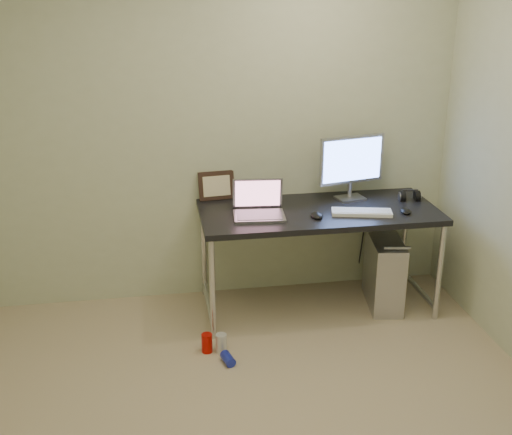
% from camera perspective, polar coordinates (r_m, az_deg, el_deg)
% --- Properties ---
extents(wall_back, '(3.50, 0.02, 2.50)m').
position_cam_1_polar(wall_back, '(4.53, -4.04, 7.71)').
color(wall_back, beige).
rests_on(wall_back, ground).
extents(desk, '(1.64, 0.72, 0.75)m').
position_cam_1_polar(desk, '(4.48, 5.58, -0.19)').
color(desk, black).
rests_on(desk, ground).
extents(tower_computer, '(0.28, 0.51, 0.54)m').
position_cam_1_polar(tower_computer, '(4.75, 11.31, -4.75)').
color(tower_computer, '#B8B8BD').
rests_on(tower_computer, ground).
extents(cable_a, '(0.01, 0.16, 0.69)m').
position_cam_1_polar(cable_a, '(4.98, 9.49, -1.60)').
color(cable_a, black).
rests_on(cable_a, ground).
extents(cable_b, '(0.02, 0.11, 0.71)m').
position_cam_1_polar(cable_b, '(5.00, 10.53, -1.82)').
color(cable_b, black).
rests_on(cable_b, ground).
extents(can_red, '(0.08, 0.08, 0.13)m').
position_cam_1_polar(can_red, '(4.19, -4.38, -11.06)').
color(can_red, '#BA0D06').
rests_on(can_red, ground).
extents(can_white, '(0.09, 0.09, 0.13)m').
position_cam_1_polar(can_white, '(4.18, -3.10, -11.10)').
color(can_white, silver).
rests_on(can_white, ground).
extents(can_blue, '(0.09, 0.13, 0.06)m').
position_cam_1_polar(can_blue, '(4.08, -2.51, -12.44)').
color(can_blue, '#1C28B1').
rests_on(can_blue, ground).
extents(laptop, '(0.36, 0.31, 0.24)m').
position_cam_1_polar(laptop, '(4.31, 0.23, 0.93)').
color(laptop, '#A0A0A7').
rests_on(laptop, desk).
extents(monitor, '(0.49, 0.18, 0.47)m').
position_cam_1_polar(monitor, '(4.62, 8.51, 4.86)').
color(monitor, '#A0A0A7').
rests_on(monitor, desk).
extents(keyboard, '(0.42, 0.22, 0.02)m').
position_cam_1_polar(keyboard, '(4.40, 9.37, 0.46)').
color(keyboard, white).
rests_on(keyboard, desk).
extents(mouse_right, '(0.10, 0.13, 0.04)m').
position_cam_1_polar(mouse_right, '(4.48, 13.16, 0.65)').
color(mouse_right, black).
rests_on(mouse_right, desk).
extents(mouse_left, '(0.08, 0.13, 0.04)m').
position_cam_1_polar(mouse_left, '(4.30, 5.43, 0.29)').
color(mouse_left, black).
rests_on(mouse_left, desk).
extents(headphones, '(0.15, 0.09, 0.10)m').
position_cam_1_polar(headphones, '(4.74, 13.49, 1.83)').
color(headphones, black).
rests_on(headphones, desk).
extents(picture_frame, '(0.27, 0.10, 0.21)m').
position_cam_1_polar(picture_frame, '(4.62, -3.53, 2.86)').
color(picture_frame, black).
rests_on(picture_frame, desk).
extents(webcam, '(0.04, 0.03, 0.11)m').
position_cam_1_polar(webcam, '(4.58, 0.66, 2.45)').
color(webcam, silver).
rests_on(webcam, desk).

